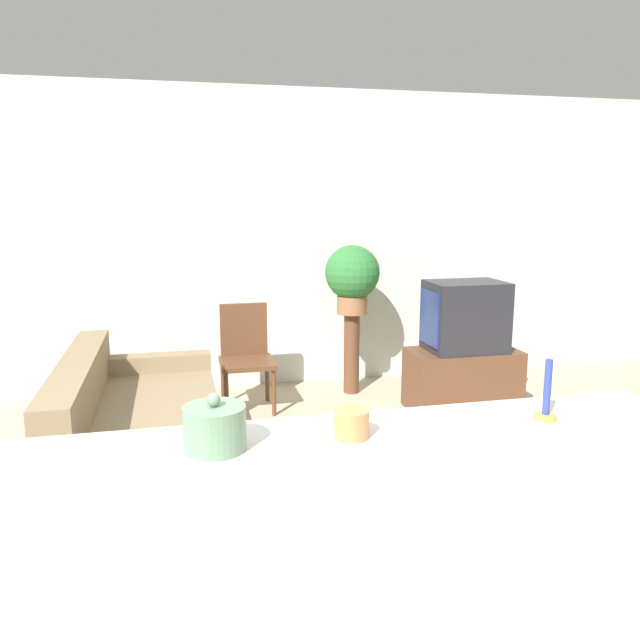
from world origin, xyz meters
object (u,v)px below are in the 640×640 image
at_px(couch, 138,436).
at_px(wooden_chair, 246,352).
at_px(television, 465,316).
at_px(potted_plant, 352,276).
at_px(decorative_bowl, 215,428).

bearing_deg(couch, wooden_chair, 56.48).
xyz_separation_m(television, potted_plant, (-0.77, 0.64, 0.28)).
xyz_separation_m(wooden_chair, decorative_bowl, (-0.45, -3.30, 0.61)).
relative_size(couch, decorative_bowl, 9.72).
height_order(potted_plant, decorative_bowl, potted_plant).
relative_size(couch, wooden_chair, 2.07).
height_order(television, wooden_chair, television).
bearing_deg(couch, television, 16.91).
bearing_deg(potted_plant, decorative_bowl, -112.15).
height_order(wooden_chair, potted_plant, potted_plant).
bearing_deg(decorative_bowl, wooden_chair, 82.26).
height_order(television, potted_plant, potted_plant).
distance_m(television, potted_plant, 1.04).
bearing_deg(potted_plant, wooden_chair, -169.23).
xyz_separation_m(wooden_chair, potted_plant, (0.97, 0.18, 0.59)).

